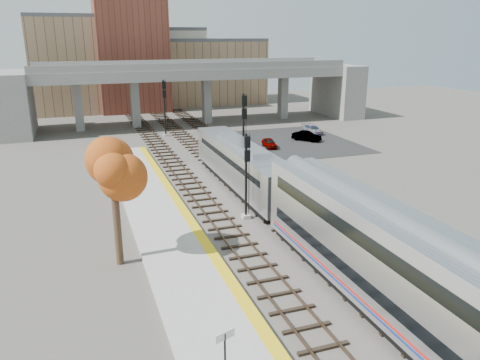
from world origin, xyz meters
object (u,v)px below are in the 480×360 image
object	(u,v)px
signal_mast_far	(165,108)
car_b	(307,136)
locomotive	(242,164)
car_c	(313,129)
car_a	(269,143)
signal_mast_mid	(244,133)
signal_mast_near	(246,179)
tree	(113,171)
coach	(412,279)

from	to	relation	value
signal_mast_far	car_b	bearing A→B (deg)	-28.71
locomotive	car_c	bearing A→B (deg)	48.35
car_a	signal_mast_mid	bearing A→B (deg)	-119.34
signal_mast_near	car_c	distance (m)	33.15
tree	car_b	world-z (taller)	tree
car_a	car_c	xyz separation A→B (m)	(9.00, 5.81, 0.02)
signal_mast_far	car_c	distance (m)	20.59
coach	car_b	xyz separation A→B (m)	(14.59, 38.40, -2.13)
coach	car_c	distance (m)	45.89
signal_mast_far	locomotive	bearing A→B (deg)	-85.19
locomotive	car_a	bearing A→B (deg)	58.44
coach	car_b	world-z (taller)	coach
car_a	car_c	world-z (taller)	car_c
signal_mast_mid	car_a	world-z (taller)	signal_mast_mid
locomotive	car_c	world-z (taller)	locomotive
tree	car_b	xyz separation A→B (m)	(26.39, 26.91, -5.16)
locomotive	car_b	bearing A→B (deg)	47.27
signal_mast_near	car_a	bearing A→B (deg)	62.84
signal_mast_far	signal_mast_mid	bearing A→B (deg)	-78.33
signal_mast_near	signal_mast_far	distance (m)	31.79
coach	locomotive	bearing A→B (deg)	90.00
locomotive	car_b	xyz separation A→B (m)	(14.59, 15.80, -1.61)
coach	car_c	world-z (taller)	coach
locomotive	coach	size ratio (longest dim) A/B	0.76
signal_mast_near	tree	xyz separation A→B (m)	(-9.70, -4.27, 2.71)
car_a	car_b	bearing A→B (deg)	24.37
locomotive	car_c	distance (m)	26.47
signal_mast_mid	signal_mast_far	bearing A→B (deg)	101.67
car_a	car_b	xyz separation A→B (m)	(6.03, 1.86, 0.06)
signal_mast_far	car_a	size ratio (longest dim) A/B	2.30
signal_mast_near	car_b	xyz separation A→B (m)	(16.69, 22.64, -2.45)
signal_mast_near	locomotive	bearing A→B (deg)	72.94
coach	signal_mast_near	world-z (taller)	signal_mast_near
car_c	car_a	bearing A→B (deg)	-149.92
locomotive	signal_mast_mid	distance (m)	5.74
signal_mast_near	car_c	bearing A→B (deg)	53.52
car_c	locomotive	bearing A→B (deg)	-134.41
car_b	car_c	bearing A→B (deg)	14.03
signal_mast_near	tree	distance (m)	10.94
car_b	car_c	xyz separation A→B (m)	(2.96, 3.94, -0.05)
signal_mast_mid	car_b	bearing A→B (deg)	40.38
signal_mast_near	signal_mast_far	world-z (taller)	signal_mast_far
signal_mast_far	car_c	world-z (taller)	signal_mast_far
signal_mast_mid	signal_mast_far	world-z (taller)	signal_mast_mid
car_b	coach	bearing A→B (deg)	-149.88
locomotive	signal_mast_mid	xyz separation A→B (m)	(2.00, 5.09, 1.75)
tree	car_c	world-z (taller)	tree
coach	car_a	world-z (taller)	coach
signal_mast_near	signal_mast_mid	world-z (taller)	signal_mast_mid
tree	signal_mast_near	bearing A→B (deg)	23.78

